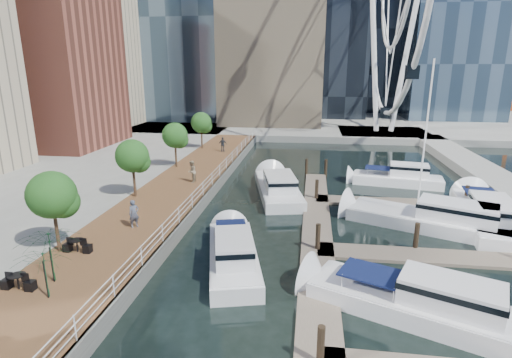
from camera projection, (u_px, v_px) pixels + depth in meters
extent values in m
plane|color=black|center=(249.00, 328.00, 17.33)|extent=(520.00, 520.00, 0.00)
cube|color=brown|center=(169.00, 199.00, 32.71)|extent=(6.00, 60.00, 1.00)
cube|color=#595954|center=(205.00, 201.00, 32.31)|extent=(0.25, 60.00, 1.00)
cube|color=gray|center=(304.00, 106.00, 114.53)|extent=(200.00, 114.00, 1.00)
cube|color=gray|center=(383.00, 134.00, 64.96)|extent=(14.00, 12.00, 1.00)
cube|color=#6D6051|center=(317.00, 237.00, 26.45)|extent=(2.00, 32.00, 0.20)
cube|color=#6D6051|center=(419.00, 256.00, 23.74)|extent=(12.00, 2.00, 0.20)
cube|color=#6D6051|center=(389.00, 202.00, 33.29)|extent=(12.00, 2.00, 0.20)
cube|color=brown|center=(58.00, 67.00, 50.81)|extent=(12.00, 14.00, 20.00)
cube|color=#BCAD8E|center=(80.00, 42.00, 65.81)|extent=(14.00, 16.00, 28.00)
cylinder|color=white|center=(374.00, 47.00, 61.67)|extent=(0.80, 0.80, 26.00)
cylinder|color=white|center=(408.00, 47.00, 61.01)|extent=(0.80, 0.80, 26.00)
cylinder|color=#3F2B1C|center=(57.00, 231.00, 22.07)|extent=(0.20, 0.20, 2.40)
sphere|color=#265B1E|center=(52.00, 195.00, 21.51)|extent=(2.60, 2.60, 2.60)
cylinder|color=#3F2B1C|center=(134.00, 182.00, 31.62)|extent=(0.20, 0.20, 2.40)
sphere|color=#265B1E|center=(132.00, 156.00, 31.05)|extent=(2.60, 2.60, 2.60)
cylinder|color=#3F2B1C|center=(176.00, 155.00, 41.16)|extent=(0.20, 0.20, 2.40)
sphere|color=#265B1E|center=(175.00, 135.00, 40.60)|extent=(2.60, 2.60, 2.60)
cylinder|color=#3F2B1C|center=(202.00, 139.00, 50.70)|extent=(0.20, 0.20, 2.40)
sphere|color=#265B1E|center=(201.00, 123.00, 50.14)|extent=(2.60, 2.60, 2.60)
imported|color=#4A5163|center=(134.00, 214.00, 25.51)|extent=(0.77, 0.78, 1.81)
imported|color=#9C896C|center=(192.00, 172.00, 35.61)|extent=(0.76, 0.97, 1.96)
imported|color=#31343E|center=(223.00, 144.00, 48.78)|extent=(1.09, 0.51, 1.81)
imported|color=#0F391E|center=(45.00, 275.00, 17.51)|extent=(2.60, 2.64, 2.27)
imported|color=#0D3217|center=(51.00, 257.00, 18.79)|extent=(3.04, 3.09, 2.62)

